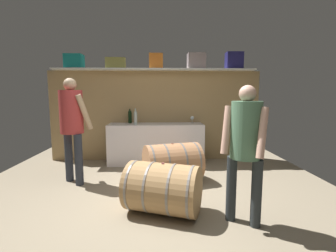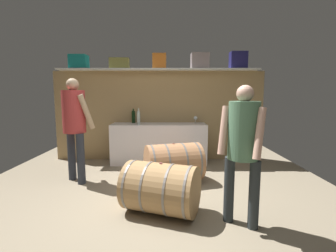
# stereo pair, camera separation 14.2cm
# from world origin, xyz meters

# --- Properties ---
(ground_plane) EXTENTS (5.79, 8.31, 0.02)m
(ground_plane) POSITION_xyz_m (0.00, 0.64, -0.01)
(ground_plane) COLOR gray
(back_wall_panel) EXTENTS (4.59, 0.10, 1.96)m
(back_wall_panel) POSITION_xyz_m (0.00, 2.56, 0.98)
(back_wall_panel) COLOR #A28557
(back_wall_panel) RESTS_ON ground
(high_shelf_board) EXTENTS (4.22, 0.40, 0.03)m
(high_shelf_board) POSITION_xyz_m (0.00, 2.41, 1.98)
(high_shelf_board) COLOR silver
(high_shelf_board) RESTS_ON back_wall_panel
(toolcase_teal) EXTENTS (0.36, 0.30, 0.29)m
(toolcase_teal) POSITION_xyz_m (-1.68, 2.41, 2.14)
(toolcase_teal) COLOR #15817F
(toolcase_teal) RESTS_ON high_shelf_board
(toolcase_olive) EXTENTS (0.41, 0.22, 0.23)m
(toolcase_olive) POSITION_xyz_m (-0.83, 2.41, 2.11)
(toolcase_olive) COLOR olive
(toolcase_olive) RESTS_ON high_shelf_board
(toolcase_orange) EXTENTS (0.29, 0.28, 0.31)m
(toolcase_orange) POSITION_xyz_m (0.02, 2.41, 2.15)
(toolcase_orange) COLOR orange
(toolcase_orange) RESTS_ON high_shelf_board
(toolcase_grey) EXTENTS (0.37, 0.30, 0.32)m
(toolcase_grey) POSITION_xyz_m (0.87, 2.41, 2.16)
(toolcase_grey) COLOR gray
(toolcase_grey) RESTS_ON high_shelf_board
(toolcase_navy) EXTENTS (0.35, 0.27, 0.35)m
(toolcase_navy) POSITION_xyz_m (1.68, 2.41, 2.17)
(toolcase_navy) COLOR navy
(toolcase_navy) RESTS_ON high_shelf_board
(work_cabinet) EXTENTS (1.98, 0.55, 0.84)m
(work_cabinet) POSITION_xyz_m (0.01, 2.22, 0.42)
(work_cabinet) COLOR white
(work_cabinet) RESTS_ON ground
(wine_bottle_dark) EXTENTS (0.08, 0.08, 0.31)m
(wine_bottle_dark) POSITION_xyz_m (-0.55, 2.39, 0.99)
(wine_bottle_dark) COLOR black
(wine_bottle_dark) RESTS_ON work_cabinet
(wine_bottle_clear) EXTENTS (0.07, 0.07, 0.33)m
(wine_bottle_clear) POSITION_xyz_m (-0.40, 2.11, 0.99)
(wine_bottle_clear) COLOR #B3C4BD
(wine_bottle_clear) RESTS_ON work_cabinet
(wine_glass) EXTENTS (0.08, 0.08, 0.15)m
(wine_glass) POSITION_xyz_m (0.79, 2.35, 0.95)
(wine_glass) COLOR white
(wine_glass) RESTS_ON work_cabinet
(wine_barrel_near) EXTENTS (1.04, 0.88, 0.64)m
(wine_barrel_near) POSITION_xyz_m (0.11, -0.01, 0.31)
(wine_barrel_near) COLOR #A57D4E
(wine_barrel_near) RESTS_ON ground
(wine_barrel_far) EXTENTS (1.04, 0.86, 0.66)m
(wine_barrel_far) POSITION_xyz_m (0.29, 1.07, 0.33)
(wine_barrel_far) COLOR #B07A50
(wine_barrel_far) RESTS_ON ground
(winemaker_pouring) EXTENTS (0.55, 0.53, 1.72)m
(winemaker_pouring) POSITION_xyz_m (-1.33, 1.09, 1.06)
(winemaker_pouring) COLOR #2A2F3A
(winemaker_pouring) RESTS_ON ground
(visitor_tasting) EXTENTS (0.50, 0.47, 1.56)m
(visitor_tasting) POSITION_xyz_m (1.02, -0.30, 0.96)
(visitor_tasting) COLOR #282E31
(visitor_tasting) RESTS_ON ground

